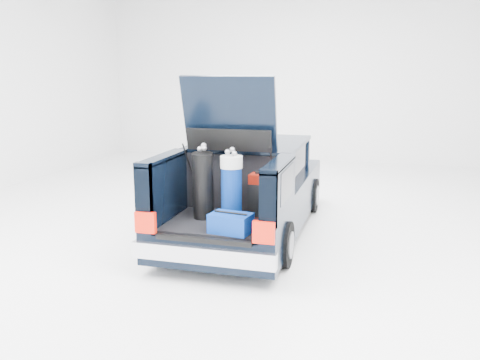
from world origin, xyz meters
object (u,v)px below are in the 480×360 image
(black_golf_bag, at_px, (203,185))
(blue_duffel, at_px, (231,223))
(car, at_px, (250,189))
(red_suitcase, at_px, (264,196))
(blue_golf_bag, at_px, (232,188))

(black_golf_bag, bearing_deg, blue_duffel, -54.25)
(car, height_order, red_suitcase, car)
(black_golf_bag, bearing_deg, car, 69.15)
(red_suitcase, xyz_separation_m, blue_golf_bag, (-0.37, -0.28, 0.15))
(car, xyz_separation_m, red_suitcase, (0.50, -1.22, 0.22))
(car, distance_m, blue_golf_bag, 1.55)
(car, height_order, blue_golf_bag, car)
(red_suitcase, height_order, blue_duffel, red_suitcase)
(black_golf_bag, distance_m, blue_duffel, 0.78)
(red_suitcase, relative_size, blue_golf_bag, 0.63)
(blue_golf_bag, relative_size, blue_duffel, 1.81)
(red_suitcase, relative_size, black_golf_bag, 0.61)
(car, xyz_separation_m, black_golf_bag, (-0.25, -1.52, 0.38))
(car, distance_m, blue_duffel, 2.03)
(car, height_order, blue_duffel, car)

